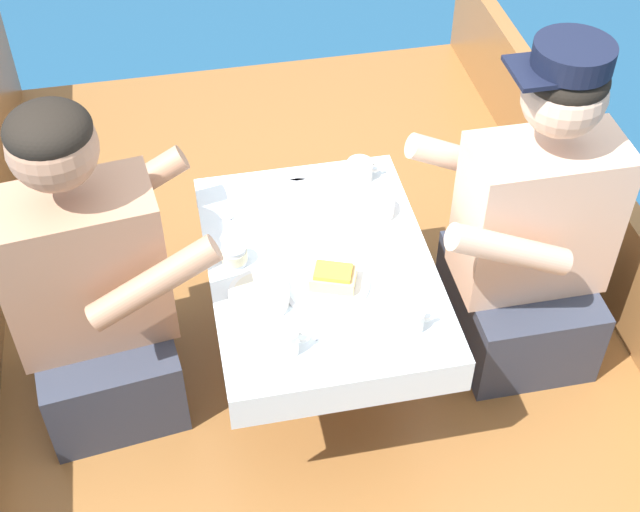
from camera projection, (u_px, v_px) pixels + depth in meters
The scene contains 20 objects.
ground_plane at pixel (315, 415), 2.92m from camera, with size 60.00×60.00×0.00m, color navy.
boat_deck at pixel (314, 382), 2.79m from camera, with size 1.95×3.14×0.35m, color brown.
gunwale_starboard at pixel (621, 260), 2.68m from camera, with size 0.06×3.14×0.36m, color #936033.
cockpit_table at pixel (320, 275), 2.33m from camera, with size 0.58×0.80×0.44m.
person_port at pixel (92, 292), 2.30m from camera, with size 0.56×0.49×0.96m.
person_starboard at pixel (530, 237), 2.42m from camera, with size 0.52×0.44×1.00m.
plate_sandwich at pixel (333, 285), 2.23m from camera, with size 0.18×0.18×0.01m.
plate_bread at pixel (308, 210), 2.44m from camera, with size 0.18×0.18×0.01m.
sandwich at pixel (333, 277), 2.21m from camera, with size 0.13×0.11×0.05m.
bowl_port_near at pixel (259, 295), 2.18m from camera, with size 0.15×0.15×0.04m.
bowl_starboard_near at pixel (373, 206), 2.42m from camera, with size 0.12×0.12×0.04m.
coffee_cup_port at pixel (287, 340), 2.06m from camera, with size 0.09×0.06×0.07m.
coffee_cup_starboard at pixel (360, 170), 2.52m from camera, with size 0.10×0.07×0.06m.
coffee_cup_center at pixel (412, 319), 2.12m from camera, with size 0.09×0.06×0.06m.
tin_can at pixel (234, 255), 2.28m from camera, with size 0.07×0.07×0.05m.
utensil_spoon_starboard at pixel (229, 227), 2.39m from camera, with size 0.04×0.17×0.01m.
utensil_knife_port at pixel (301, 316), 2.16m from camera, with size 0.06×0.17×0.00m.
utensil_knife_starboard at pixel (282, 179), 2.53m from camera, with size 0.17×0.06×0.00m.
utensil_spoon_port at pixel (317, 176), 2.54m from camera, with size 0.17×0.04×0.01m.
utensil_spoon_center at pixel (381, 242), 2.35m from camera, with size 0.04×0.17×0.01m.
Camera 1 is at (-0.32, -1.69, 2.41)m, focal length 50.00 mm.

